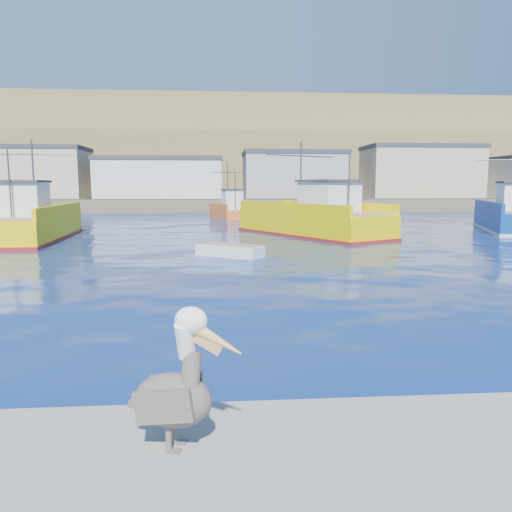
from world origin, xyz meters
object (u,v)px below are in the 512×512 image
at_px(boat_orange, 230,209).
at_px(skiff_mid, 230,251).
at_px(pelican, 177,388).
at_px(trawler_yellow_a, 30,223).
at_px(trawler_yellow_b, 314,219).
at_px(skiff_left, 13,237).

height_order(boat_orange, skiff_mid, boat_orange).
relative_size(skiff_mid, pelican, 2.09).
height_order(trawler_yellow_a, trawler_yellow_b, trawler_yellow_b).
height_order(trawler_yellow_b, skiff_left, trawler_yellow_b).
xyz_separation_m(skiff_mid, pelican, (-1.08, -19.24, 0.97)).
relative_size(trawler_yellow_b, skiff_mid, 3.83).
bearing_deg(trawler_yellow_a, skiff_left, -124.48).
height_order(trawler_yellow_a, pelican, trawler_yellow_a).
xyz_separation_m(trawler_yellow_b, pelican, (-7.30, -29.58, 0.09)).
height_order(trawler_yellow_b, skiff_mid, trawler_yellow_b).
relative_size(trawler_yellow_b, skiff_left, 3.31).
bearing_deg(trawler_yellow_b, pelican, -103.86).
xyz_separation_m(trawler_yellow_b, skiff_mid, (-6.22, -10.34, -0.88)).
distance_m(trawler_yellow_b, boat_orange, 19.42).
distance_m(boat_orange, pelican, 48.26).
xyz_separation_m(trawler_yellow_a, skiff_mid, (12.78, -8.74, -0.85)).
relative_size(skiff_left, pelican, 2.42).
height_order(boat_orange, pelican, boat_orange).
bearing_deg(pelican, boat_orange, 87.80).
height_order(boat_orange, skiff_left, boat_orange).
bearing_deg(trawler_yellow_a, boat_orange, 56.17).
bearing_deg(pelican, trawler_yellow_a, 112.70).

